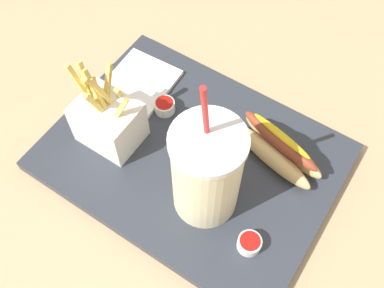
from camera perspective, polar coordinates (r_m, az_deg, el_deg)
name	(u,v)px	position (r m, az deg, el deg)	size (l,w,h in m)	color
ground_plane	(192,163)	(0.73, 0.00, -2.45)	(2.40, 2.40, 0.02)	tan
food_tray	(192,157)	(0.71, 0.00, -1.67)	(0.44, 0.33, 0.02)	#2D333D
soda_cup	(207,172)	(0.59, 1.85, -3.59)	(0.10, 0.10, 0.27)	beige
fries_basket	(108,121)	(0.70, -10.55, 2.93)	(0.10, 0.08, 0.15)	white
hot_dog_1	(278,148)	(0.69, 10.79, -0.54)	(0.16, 0.09, 0.07)	#DBB775
ketchup_cup_1	(249,243)	(0.64, 7.28, -12.34)	(0.03, 0.03, 0.02)	white
ketchup_cup_2	(208,124)	(0.72, 2.04, 2.60)	(0.03, 0.03, 0.02)	white
ketchup_cup_3	(165,106)	(0.74, -3.49, 4.84)	(0.03, 0.03, 0.02)	white
napkin_stack	(138,84)	(0.78, -6.82, 7.50)	(0.11, 0.12, 0.01)	white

